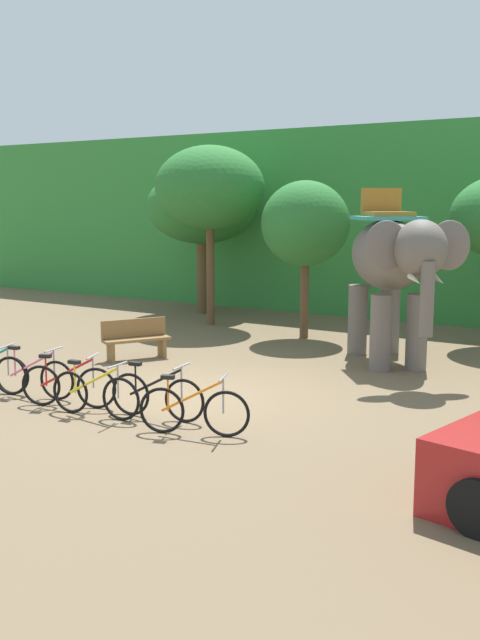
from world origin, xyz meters
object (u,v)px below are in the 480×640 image
bike_black (157,396)px  wooden_bench (136,338)px  tree_right (202,207)px  bike_red (68,385)px  tree_center (305,224)px  bike_orange (194,410)px  bike_pink (33,376)px  elephant (392,263)px  tree_far_right (210,188)px  bike_yellow (95,394)px

bike_black → wooden_bench: 4.77m
tree_right → bike_red: (4.36, -10.27, -2.94)m
tree_right → tree_center: (4.75, -2.23, -0.40)m
bike_orange → bike_pink: bearing=175.8°
bike_orange → wooden_bench: bike_orange is taller
tree_center → bike_pink: tree_center is taller
bike_black → wooden_bench: (-3.31, 3.44, 0.09)m
elephant → bike_red: size_ratio=2.42×
bike_red → wooden_bench: bearing=113.5°
tree_far_right → bike_pink: size_ratio=2.98×
bike_black → bike_pink: bearing=-177.8°
tree_center → bike_red: 8.44m
tree_center → bike_orange: tree_center is taller
bike_yellow → bike_red: bearing=166.5°
bike_orange → elephant: bearing=83.4°
bike_yellow → wooden_bench: 4.55m
tree_right → tree_center: tree_right is taller
elephant → bike_red: (-3.44, -6.11, -1.82)m
bike_red → bike_black: 1.73m
tree_right → bike_black: 12.08m
bike_yellow → bike_black: same height
tree_right → bike_yellow: size_ratio=2.64×
bike_pink → tree_center: bearing=80.0°
tree_far_right → tree_center: tree_far_right is taller
bike_red → bike_black: (1.71, 0.25, 0.00)m
tree_center → bike_pink: bearing=-100.0°
tree_center → bike_pink: 8.41m
wooden_bench → bike_black: bearing=-46.0°
bike_pink → bike_orange: same height
tree_right → bike_pink: (3.36, -10.12, -2.94)m
bike_black → wooden_bench: bike_black is taller
wooden_bench → bike_yellow: bearing=-58.4°
tree_far_right → bike_orange: 10.83m
bike_red → wooden_bench: 4.02m
bike_red → wooden_bench: size_ratio=1.07×
tree_far_right → bike_yellow: 10.03m
tree_right → bike_yellow: (5.15, -10.46, -2.94)m
bike_black → tree_far_right: bearing=118.9°
bike_black → bike_orange: (1.00, -0.38, 0.00)m
elephant → bike_orange: 6.54m
bike_orange → bike_yellow: bearing=-178.2°
bike_pink → bike_black: (2.72, 0.10, 0.00)m
bike_yellow → bike_orange: (1.92, 0.06, 0.00)m
bike_red → wooden_bench: bike_red is taller
bike_pink → bike_yellow: same height
tree_far_right → bike_orange: size_ratio=3.12×
tree_center → bike_yellow: 8.62m
bike_pink → bike_yellow: size_ratio=0.99×
tree_right → bike_yellow: tree_right is taller
bike_pink → tree_right: bearing=108.4°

